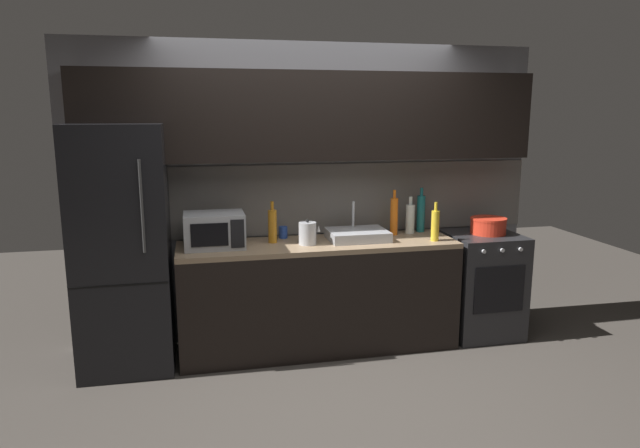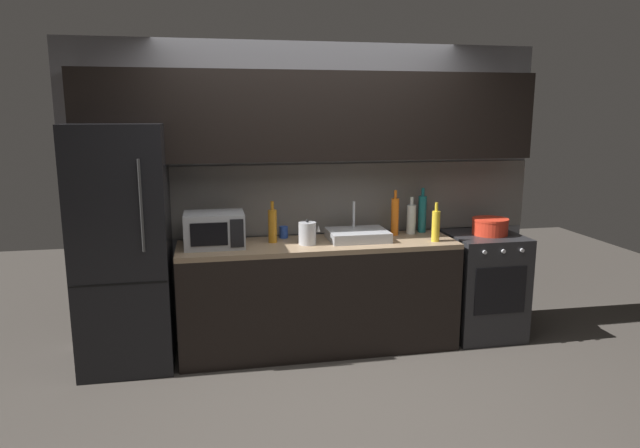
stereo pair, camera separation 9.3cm
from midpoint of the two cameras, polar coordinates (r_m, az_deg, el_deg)
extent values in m
plane|color=#3D3833|center=(4.06, 2.02, -17.25)|extent=(10.00, 10.00, 0.00)
cube|color=slate|center=(4.88, -1.71, 3.18)|extent=(3.99, 0.10, 2.50)
cube|color=slate|center=(4.83, -1.59, 2.51)|extent=(3.99, 0.01, 0.60)
cube|color=black|center=(4.62, -1.24, 10.82)|extent=(3.67, 0.34, 0.70)
cube|color=black|center=(4.69, -0.73, -7.47)|extent=(2.25, 0.60, 0.86)
cube|color=#8C7256|center=(4.56, -0.74, -2.11)|extent=(2.25, 0.60, 0.04)
cube|color=black|center=(4.50, -19.83, -2.37)|extent=(0.68, 0.66, 1.85)
cube|color=black|center=(4.23, -20.21, -5.85)|extent=(0.67, 0.00, 0.01)
cylinder|color=#333333|center=(4.07, -18.16, 1.66)|extent=(0.02, 0.02, 0.65)
cube|color=#232326|center=(5.17, 15.44, -5.86)|extent=(0.60, 0.60, 0.90)
cube|color=black|center=(4.90, 17.13, -6.34)|extent=(0.45, 0.01, 0.40)
cylinder|color=#B2B2B7|center=(4.73, 15.67, -2.69)|extent=(0.03, 0.02, 0.03)
cylinder|color=#B2B2B7|center=(4.81, 17.41, -2.56)|extent=(0.03, 0.02, 0.03)
cylinder|color=#B2B2B7|center=(4.89, 19.09, -2.43)|extent=(0.03, 0.02, 0.03)
cube|color=#A8AAAF|center=(4.46, -11.20, -0.61)|extent=(0.46, 0.34, 0.27)
cube|color=black|center=(4.29, -11.69, -1.09)|extent=(0.28, 0.01, 0.18)
cube|color=black|center=(4.30, -8.93, -0.98)|extent=(0.10, 0.01, 0.22)
cube|color=#ADAFB5|center=(4.66, 3.23, -1.10)|extent=(0.48, 0.38, 0.08)
cylinder|color=silver|center=(4.75, 2.82, 1.00)|extent=(0.02, 0.02, 0.22)
cylinder|color=#B7BABF|center=(4.48, -1.86, -0.95)|extent=(0.14, 0.14, 0.18)
sphere|color=black|center=(4.45, -1.87, 0.32)|extent=(0.02, 0.02, 0.02)
cone|color=#B7BABF|center=(4.48, -0.74, -0.45)|extent=(0.03, 0.03, 0.05)
cylinder|color=gold|center=(4.68, 10.99, -0.18)|extent=(0.07, 0.07, 0.25)
cylinder|color=gold|center=(4.65, 11.06, 1.74)|extent=(0.03, 0.03, 0.07)
cylinder|color=orange|center=(4.85, 6.93, 0.75)|extent=(0.07, 0.07, 0.32)
cylinder|color=orange|center=(4.82, 6.99, 3.02)|extent=(0.03, 0.03, 0.07)
cylinder|color=silver|center=(4.93, 8.55, 0.50)|extent=(0.08, 0.08, 0.25)
cylinder|color=silver|center=(4.90, 8.60, 2.34)|extent=(0.03, 0.03, 0.07)
cylinder|color=#B27019|center=(4.54, -5.40, -0.24)|extent=(0.07, 0.07, 0.27)
cylinder|color=#B27019|center=(4.51, -5.44, 1.85)|extent=(0.03, 0.03, 0.07)
cylinder|color=#19666B|center=(5.01, 9.62, 1.02)|extent=(0.07, 0.07, 0.32)
cylinder|color=#19666B|center=(4.98, 9.69, 3.23)|extent=(0.03, 0.03, 0.07)
cylinder|color=#234299|center=(4.72, -4.30, -0.84)|extent=(0.07, 0.07, 0.10)
cylinder|color=red|center=(5.06, 16.11, -0.29)|extent=(0.30, 0.30, 0.12)
cylinder|color=red|center=(5.05, 16.16, 0.50)|extent=(0.31, 0.31, 0.02)
camera|label=1|loc=(0.05, -90.59, -0.12)|focal=31.71mm
camera|label=2|loc=(0.05, 89.41, 0.12)|focal=31.71mm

